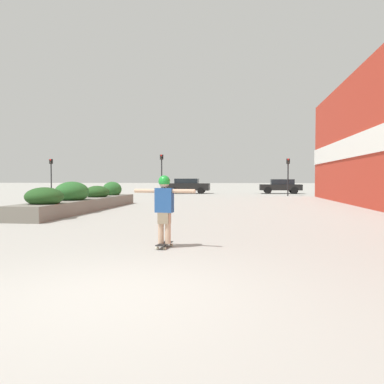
{
  "coord_description": "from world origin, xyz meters",
  "views": [
    {
      "loc": [
        1.63,
        -4.39,
        1.43
      ],
      "look_at": [
        0.02,
        7.98,
        1.02
      ],
      "focal_mm": 35.0,
      "sensor_mm": 36.0,
      "label": 1
    }
  ],
  "objects": [
    {
      "name": "car_center_left",
      "position": [
        -3.75,
        33.77,
        0.81
      ],
      "size": [
        4.32,
        1.88,
        1.53
      ],
      "rotation": [
        0.0,
        0.0,
        -1.57
      ],
      "color": "black",
      "rests_on": "ground_plane"
    },
    {
      "name": "skateboard",
      "position": [
        0.05,
        3.27,
        0.07
      ],
      "size": [
        0.28,
        0.63,
        0.09
      ],
      "rotation": [
        0.0,
        0.0,
        -0.14
      ],
      "color": "black",
      "rests_on": "ground_plane"
    },
    {
      "name": "traffic_light_right",
      "position": [
        5.72,
        29.01,
        2.24
      ],
      "size": [
        0.28,
        0.3,
        3.26
      ],
      "color": "black",
      "rests_on": "ground_plane"
    },
    {
      "name": "skateboarder",
      "position": [
        0.05,
        3.27,
        0.96
      ],
      "size": [
        1.33,
        0.27,
        1.43
      ],
      "rotation": [
        0.0,
        0.0,
        -0.14
      ],
      "color": "tan",
      "rests_on": "skateboard"
    },
    {
      "name": "planter_box",
      "position": [
        -5.53,
        12.0,
        0.49
      ],
      "size": [
        1.53,
        10.67,
        1.35
      ],
      "color": "slate",
      "rests_on": "ground_plane"
    },
    {
      "name": "ground_plane",
      "position": [
        0.0,
        0.0,
        0.0
      ],
      "size": [
        300.0,
        300.0,
        0.0
      ],
      "primitive_type": "plane",
      "color": "#A3A099"
    },
    {
      "name": "car_leftmost",
      "position": [
        5.69,
        34.55,
        0.78
      ],
      "size": [
        4.17,
        1.91,
        1.46
      ],
      "rotation": [
        0.0,
        0.0,
        1.57
      ],
      "color": "black",
      "rests_on": "ground_plane"
    },
    {
      "name": "traffic_light_far_left",
      "position": [
        -16.3,
        29.2,
        2.31
      ],
      "size": [
        0.28,
        0.3,
        3.38
      ],
      "color": "black",
      "rests_on": "ground_plane"
    },
    {
      "name": "traffic_light_left",
      "position": [
        -5.57,
        29.27,
        2.51
      ],
      "size": [
        0.28,
        0.3,
        3.72
      ],
      "color": "black",
      "rests_on": "ground_plane"
    }
  ]
}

